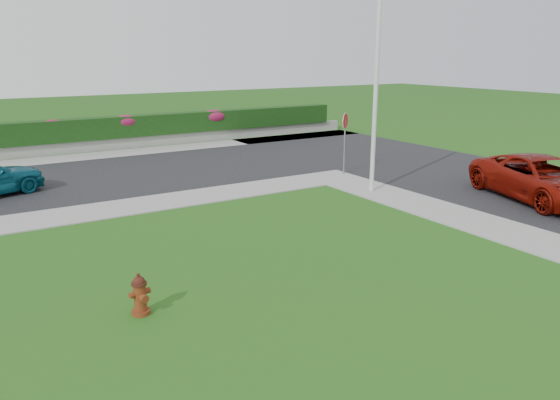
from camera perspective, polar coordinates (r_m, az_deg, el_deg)
ground at (r=11.55m, az=4.61°, el=-10.20°), size 120.00×120.00×0.00m
street_right at (r=22.59m, az=23.48°, el=1.30°), size 8.00×32.00×0.04m
curb_corner at (r=22.39m, az=5.43°, el=2.39°), size 2.00×2.00×0.04m
sidewalk_beyond at (r=28.29m, az=-20.65°, el=4.15°), size 34.00×2.00×0.04m
retaining_wall at (r=29.70m, az=-21.30°, el=5.12°), size 34.00×0.40×0.60m
hedge at (r=29.68m, az=-21.49°, el=6.76°), size 32.00×0.90×1.10m
fire_hydrant at (r=11.05m, az=-14.42°, el=-9.60°), size 0.44×0.41×0.85m
suv_red at (r=20.60m, az=25.68°, el=2.02°), size 3.96×5.89×1.50m
utility_pole at (r=19.76m, az=9.93°, el=10.29°), size 0.16×0.16×6.68m
stop_sign at (r=22.72m, az=6.81°, el=7.42°), size 0.60×0.40×2.59m
flower_clump_d at (r=29.44m, az=-22.66°, el=7.25°), size 1.06×0.68×0.53m
flower_clump_e at (r=30.24m, az=-15.80°, el=7.92°), size 1.33×0.86×0.67m
flower_clump_f at (r=32.03m, az=-6.90°, el=8.69°), size 1.49×0.96×0.75m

